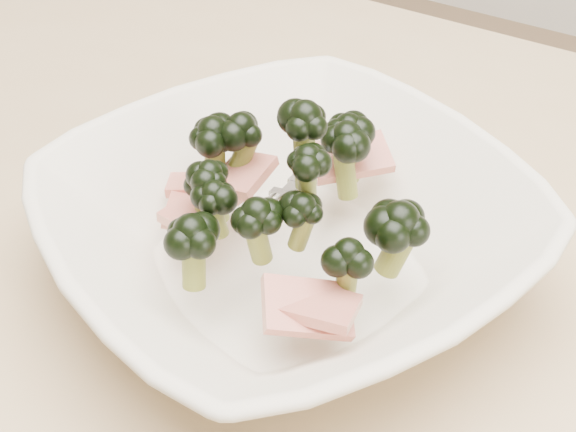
# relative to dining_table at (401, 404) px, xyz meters

# --- Properties ---
(dining_table) EXTENTS (1.20, 0.80, 0.75)m
(dining_table) POSITION_rel_dining_table_xyz_m (0.00, 0.00, 0.00)
(dining_table) COLOR tan
(dining_table) RESTS_ON ground
(broccoli_dish) EXTENTS (0.40, 0.40, 0.13)m
(broccoli_dish) POSITION_rel_dining_table_xyz_m (-0.09, -0.01, 0.14)
(broccoli_dish) COLOR beige
(broccoli_dish) RESTS_ON dining_table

